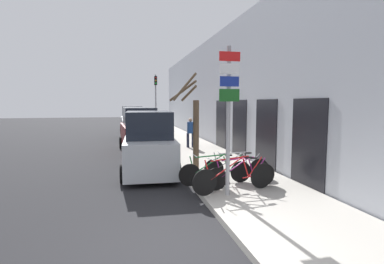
{
  "coord_description": "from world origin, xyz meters",
  "views": [
    {
      "loc": [
        -0.97,
        -4.81,
        2.58
      ],
      "look_at": [
        1.08,
        4.13,
        1.68
      ],
      "focal_mm": 28.0,
      "sensor_mm": 36.0,
      "label": 1
    }
  ],
  "objects_px": {
    "bicycle_3": "(237,167)",
    "signpost": "(228,113)",
    "bicycle_2": "(216,171)",
    "street_tree": "(194,127)",
    "bicycle_0": "(234,177)",
    "parked_car_0": "(149,145)",
    "pedestrian_near": "(190,130)",
    "parked_car_1": "(139,132)",
    "traffic_light": "(156,97)",
    "parked_car_2": "(135,125)",
    "bicycle_1": "(241,175)",
    "parked_car_3": "(133,120)"
  },
  "relations": [
    {
      "from": "parked_car_0",
      "to": "pedestrian_near",
      "type": "relative_size",
      "value": 2.77
    },
    {
      "from": "parked_car_0",
      "to": "street_tree",
      "type": "distance_m",
      "value": 1.79
    },
    {
      "from": "signpost",
      "to": "parked_car_2",
      "type": "relative_size",
      "value": 0.86
    },
    {
      "from": "bicycle_3",
      "to": "pedestrian_near",
      "type": "height_order",
      "value": "pedestrian_near"
    },
    {
      "from": "bicycle_0",
      "to": "parked_car_2",
      "type": "relative_size",
      "value": 0.55
    },
    {
      "from": "bicycle_1",
      "to": "bicycle_2",
      "type": "height_order",
      "value": "bicycle_2"
    },
    {
      "from": "bicycle_3",
      "to": "parked_car_2",
      "type": "distance_m",
      "value": 13.0
    },
    {
      "from": "bicycle_3",
      "to": "parked_car_0",
      "type": "xyz_separation_m",
      "value": [
        -2.64,
        2.02,
        0.5
      ]
    },
    {
      "from": "bicycle_3",
      "to": "signpost",
      "type": "bearing_deg",
      "value": 161.13
    },
    {
      "from": "bicycle_0",
      "to": "bicycle_2",
      "type": "xyz_separation_m",
      "value": [
        -0.26,
        0.85,
        -0.03
      ]
    },
    {
      "from": "bicycle_0",
      "to": "parked_car_1",
      "type": "relative_size",
      "value": 0.56
    },
    {
      "from": "bicycle_2",
      "to": "bicycle_0",
      "type": "bearing_deg",
      "value": -165.45
    },
    {
      "from": "bicycle_1",
      "to": "bicycle_3",
      "type": "bearing_deg",
      "value": -20.55
    },
    {
      "from": "parked_car_3",
      "to": "pedestrian_near",
      "type": "bearing_deg",
      "value": -74.6
    },
    {
      "from": "bicycle_0",
      "to": "signpost",
      "type": "bearing_deg",
      "value": 120.13
    },
    {
      "from": "bicycle_3",
      "to": "parked_car_1",
      "type": "bearing_deg",
      "value": 31.11
    },
    {
      "from": "bicycle_1",
      "to": "parked_car_2",
      "type": "xyz_separation_m",
      "value": [
        -2.46,
        13.79,
        0.5
      ]
    },
    {
      "from": "bicycle_0",
      "to": "street_tree",
      "type": "xyz_separation_m",
      "value": [
        -0.41,
        3.05,
        1.14
      ]
    },
    {
      "from": "bicycle_2",
      "to": "parked_car_3",
      "type": "xyz_separation_m",
      "value": [
        -1.84,
        19.3,
        0.49
      ]
    },
    {
      "from": "signpost",
      "to": "bicycle_3",
      "type": "xyz_separation_m",
      "value": [
        0.89,
        1.63,
        -1.79
      ]
    },
    {
      "from": "bicycle_3",
      "to": "street_tree",
      "type": "height_order",
      "value": "street_tree"
    },
    {
      "from": "parked_car_2",
      "to": "street_tree",
      "type": "relative_size",
      "value": 1.28
    },
    {
      "from": "signpost",
      "to": "bicycle_3",
      "type": "height_order",
      "value": "signpost"
    },
    {
      "from": "parked_car_2",
      "to": "bicycle_1",
      "type": "bearing_deg",
      "value": -80.55
    },
    {
      "from": "parked_car_2",
      "to": "street_tree",
      "type": "bearing_deg",
      "value": -81.81
    },
    {
      "from": "signpost",
      "to": "traffic_light",
      "type": "relative_size",
      "value": 0.86
    },
    {
      "from": "signpost",
      "to": "bicycle_0",
      "type": "relative_size",
      "value": 1.57
    },
    {
      "from": "traffic_light",
      "to": "parked_car_1",
      "type": "bearing_deg",
      "value": -103.95
    },
    {
      "from": "pedestrian_near",
      "to": "street_tree",
      "type": "distance_m",
      "value": 5.43
    },
    {
      "from": "parked_car_2",
      "to": "street_tree",
      "type": "height_order",
      "value": "street_tree"
    },
    {
      "from": "parked_car_1",
      "to": "traffic_light",
      "type": "height_order",
      "value": "traffic_light"
    },
    {
      "from": "bicycle_3",
      "to": "bicycle_2",
      "type": "bearing_deg",
      "value": 131.61
    },
    {
      "from": "parked_car_0",
      "to": "street_tree",
      "type": "bearing_deg",
      "value": -9.92
    },
    {
      "from": "parked_car_1",
      "to": "parked_car_3",
      "type": "xyz_separation_m",
      "value": [
        0.02,
        11.75,
        -0.02
      ]
    },
    {
      "from": "signpost",
      "to": "parked_car_1",
      "type": "relative_size",
      "value": 0.87
    },
    {
      "from": "bicycle_3",
      "to": "street_tree",
      "type": "distance_m",
      "value": 2.28
    },
    {
      "from": "street_tree",
      "to": "signpost",
      "type": "bearing_deg",
      "value": -87.66
    },
    {
      "from": "bicycle_3",
      "to": "parked_car_2",
      "type": "height_order",
      "value": "parked_car_2"
    },
    {
      "from": "bicycle_3",
      "to": "parked_car_1",
      "type": "relative_size",
      "value": 0.47
    },
    {
      "from": "signpost",
      "to": "bicycle_1",
      "type": "xyz_separation_m",
      "value": [
        0.61,
        0.54,
        -1.78
      ]
    },
    {
      "from": "traffic_light",
      "to": "bicycle_2",
      "type": "bearing_deg",
      "value": -88.76
    },
    {
      "from": "parked_car_0",
      "to": "parked_car_3",
      "type": "relative_size",
      "value": 0.94
    },
    {
      "from": "parked_car_2",
      "to": "pedestrian_near",
      "type": "height_order",
      "value": "parked_car_2"
    },
    {
      "from": "bicycle_1",
      "to": "parked_car_1",
      "type": "relative_size",
      "value": 0.49
    },
    {
      "from": "pedestrian_near",
      "to": "bicycle_0",
      "type": "bearing_deg",
      "value": 98.5
    },
    {
      "from": "bicycle_2",
      "to": "street_tree",
      "type": "relative_size",
      "value": 0.65
    },
    {
      "from": "bicycle_3",
      "to": "parked_car_0",
      "type": "distance_m",
      "value": 3.36
    },
    {
      "from": "signpost",
      "to": "bicycle_2",
      "type": "bearing_deg",
      "value": 89.16
    },
    {
      "from": "parked_car_2",
      "to": "bicycle_2",
      "type": "bearing_deg",
      "value": -82.63
    },
    {
      "from": "parked_car_3",
      "to": "bicycle_3",
      "type": "bearing_deg",
      "value": -79.42
    }
  ]
}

